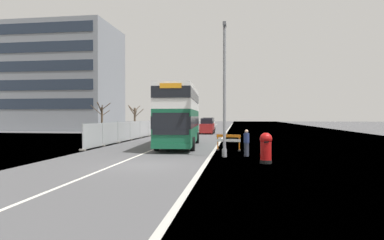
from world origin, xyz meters
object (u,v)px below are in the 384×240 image
object	(u,v)px
double_decker_bus	(180,115)
lamppost_foreground	(224,94)
red_pillar_postbox	(266,147)
roadworks_barrier	(228,140)
car_oncoming_near	(207,127)
car_receding_far	(191,124)
car_receding_mid	(209,125)
pedestrian_at_kerb	(246,143)

from	to	relation	value
double_decker_bus	lamppost_foreground	distance (m)	7.59
double_decker_bus	red_pillar_postbox	size ratio (longest dim) A/B	7.08
double_decker_bus	lamppost_foreground	xyz separation A→B (m)	(3.90, -6.39, 1.29)
double_decker_bus	roadworks_barrier	bearing A→B (deg)	-33.80
lamppost_foreground	car_oncoming_near	distance (m)	25.84
car_oncoming_near	car_receding_far	world-z (taller)	car_oncoming_near
car_oncoming_near	car_receding_mid	world-z (taller)	car_receding_mid
lamppost_foreground	red_pillar_postbox	size ratio (longest dim) A/B	5.04
roadworks_barrier	car_receding_mid	world-z (taller)	car_receding_mid
red_pillar_postbox	car_receding_far	world-z (taller)	car_receding_far
lamppost_foreground	car_receding_mid	distance (m)	35.30
double_decker_bus	roadworks_barrier	distance (m)	5.19
double_decker_bus	red_pillar_postbox	distance (m)	10.78
lamppost_foreground	pedestrian_at_kerb	distance (m)	3.31
car_oncoming_near	car_receding_mid	size ratio (longest dim) A/B	0.92
red_pillar_postbox	car_receding_far	bearing A→B (deg)	103.26
lamppost_foreground	pedestrian_at_kerb	bearing A→B (deg)	20.52
double_decker_bus	red_pillar_postbox	bearing A→B (deg)	-54.73
car_oncoming_near	car_receding_mid	xyz separation A→B (m)	(-0.64, 9.50, 0.04)
red_pillar_postbox	roadworks_barrier	bearing A→B (deg)	109.38
pedestrian_at_kerb	car_oncoming_near	bearing A→B (deg)	100.76
roadworks_barrier	pedestrian_at_kerb	size ratio (longest dim) A/B	1.06
car_receding_mid	car_receding_far	xyz separation A→B (m)	(-3.95, 6.24, -0.10)
lamppost_foreground	car_receding_mid	world-z (taller)	lamppost_foreground
lamppost_foreground	roadworks_barrier	bearing A→B (deg)	87.77
car_receding_mid	double_decker_bus	bearing A→B (deg)	-89.68
double_decker_bus	pedestrian_at_kerb	xyz separation A→B (m)	(5.23, -5.89, -1.70)
roadworks_barrier	pedestrian_at_kerb	bearing A→B (deg)	-69.57
lamppost_foreground	car_receding_mid	size ratio (longest dim) A/B	1.78
pedestrian_at_kerb	car_receding_mid	bearing A→B (deg)	98.89
roadworks_barrier	car_receding_far	size ratio (longest dim) A/B	0.43
lamppost_foreground	pedestrian_at_kerb	size ratio (longest dim) A/B	4.91
car_oncoming_near	car_receding_far	distance (m)	16.40
car_receding_far	lamppost_foreground	bearing A→B (deg)	-79.00
pedestrian_at_kerb	double_decker_bus	bearing A→B (deg)	131.60
car_oncoming_near	car_receding_far	size ratio (longest dim) A/B	1.04
lamppost_foreground	red_pillar_postbox	bearing A→B (deg)	-45.75
double_decker_bus	car_receding_mid	bearing A→B (deg)	90.32
car_oncoming_near	lamppost_foreground	bearing A→B (deg)	-82.36
red_pillar_postbox	roadworks_barrier	xyz separation A→B (m)	(-2.11, 5.99, -0.15)
red_pillar_postbox	car_receding_far	xyz separation A→B (m)	(-10.26, 43.51, 0.07)
red_pillar_postbox	car_receding_mid	world-z (taller)	car_receding_mid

